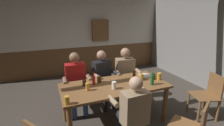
% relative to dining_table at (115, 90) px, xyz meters
% --- Properties ---
extents(ground_plane, '(7.08, 7.08, 0.00)m').
position_rel_dining_table_xyz_m(ground_plane, '(0.00, -0.02, -0.66)').
color(ground_plane, '#423A33').
extents(back_wall_upper, '(5.70, 0.12, 1.68)m').
position_rel_dining_table_xyz_m(back_wall_upper, '(0.00, 2.99, 1.08)').
color(back_wall_upper, silver).
extents(back_wall_wainscot, '(5.70, 0.12, 0.90)m').
position_rel_dining_table_xyz_m(back_wall_wainscot, '(0.00, 2.99, -0.21)').
color(back_wall_wainscot, brown).
rests_on(back_wall_wainscot, ground_plane).
extents(dining_table, '(1.90, 0.87, 0.76)m').
position_rel_dining_table_xyz_m(dining_table, '(0.00, 0.00, 0.00)').
color(dining_table, brown).
rests_on(dining_table, ground_plane).
extents(person_0, '(0.55, 0.53, 1.24)m').
position_rel_dining_table_xyz_m(person_0, '(-0.57, 0.66, 0.02)').
color(person_0, '#AD1919').
rests_on(person_0, ground_plane).
extents(person_1, '(0.56, 0.57, 1.24)m').
position_rel_dining_table_xyz_m(person_1, '(0.01, 0.67, 0.02)').
color(person_1, black).
rests_on(person_1, ground_plane).
extents(person_2, '(0.59, 0.59, 1.25)m').
position_rel_dining_table_xyz_m(person_2, '(0.56, 0.67, 0.03)').
color(person_2, '#997F60').
rests_on(person_2, ground_plane).
extents(person_3, '(0.53, 0.53, 1.18)m').
position_rel_dining_table_xyz_m(person_3, '(-0.00, -0.67, -0.01)').
color(person_3, '#997F60').
rests_on(person_3, ground_plane).
extents(chair_empty_near_right, '(0.55, 0.55, 0.88)m').
position_rel_dining_table_xyz_m(chair_empty_near_right, '(1.76, -0.52, -0.18)').
color(chair_empty_near_right, brown).
rests_on(chair_empty_near_right, ground_plane).
extents(plate_0, '(0.26, 0.26, 0.01)m').
position_rel_dining_table_xyz_m(plate_0, '(0.74, 0.18, 0.11)').
color(plate_0, white).
rests_on(plate_0, dining_table).
extents(bottle_0, '(0.05, 0.05, 0.23)m').
position_rel_dining_table_xyz_m(bottle_0, '(-0.34, 0.16, 0.19)').
color(bottle_0, red).
rests_on(bottle_0, dining_table).
extents(bottle_1, '(0.06, 0.06, 0.24)m').
position_rel_dining_table_xyz_m(bottle_1, '(0.62, -0.25, 0.20)').
color(bottle_1, '#195923').
rests_on(bottle_1, dining_table).
extents(pint_glass_0, '(0.08, 0.08, 0.13)m').
position_rel_dining_table_xyz_m(pint_glass_0, '(-0.08, -0.16, 0.17)').
color(pint_glass_0, white).
rests_on(pint_glass_0, dining_table).
extents(pint_glass_1, '(0.08, 0.08, 0.12)m').
position_rel_dining_table_xyz_m(pint_glass_1, '(-0.22, 0.21, 0.16)').
color(pint_glass_1, '#4C2D19').
rests_on(pint_glass_1, dining_table).
extents(pint_glass_2, '(0.08, 0.08, 0.13)m').
position_rel_dining_table_xyz_m(pint_glass_2, '(0.56, 0.01, 0.17)').
color(pint_glass_2, gold).
rests_on(pint_glass_2, dining_table).
extents(pint_glass_3, '(0.08, 0.08, 0.14)m').
position_rel_dining_table_xyz_m(pint_glass_3, '(0.88, -0.10, 0.17)').
color(pint_glass_3, gold).
rests_on(pint_glass_3, dining_table).
extents(pint_glass_4, '(0.08, 0.08, 0.12)m').
position_rel_dining_table_xyz_m(pint_glass_4, '(0.80, -0.04, 0.16)').
color(pint_glass_4, '#4C2D19').
rests_on(pint_glass_4, dining_table).
extents(pint_glass_5, '(0.06, 0.06, 0.14)m').
position_rel_dining_table_xyz_m(pint_glass_5, '(0.50, 0.19, 0.17)').
color(pint_glass_5, '#4C2D19').
rests_on(pint_glass_5, dining_table).
extents(pint_glass_6, '(0.06, 0.06, 0.11)m').
position_rel_dining_table_xyz_m(pint_glass_6, '(-0.51, 0.17, 0.16)').
color(pint_glass_6, '#4C2D19').
rests_on(pint_glass_6, dining_table).
extents(pint_glass_7, '(0.06, 0.06, 0.13)m').
position_rel_dining_table_xyz_m(pint_glass_7, '(-0.51, -0.05, 0.17)').
color(pint_glass_7, gold).
rests_on(pint_glass_7, dining_table).
extents(pint_glass_8, '(0.08, 0.08, 0.12)m').
position_rel_dining_table_xyz_m(pint_glass_8, '(-0.88, -0.37, 0.16)').
color(pint_glass_8, gold).
rests_on(pint_glass_8, dining_table).
extents(wall_dart_cabinet, '(0.56, 0.15, 0.70)m').
position_rel_dining_table_xyz_m(wall_dart_cabinet, '(0.68, 2.86, 0.79)').
color(wall_dart_cabinet, brown).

